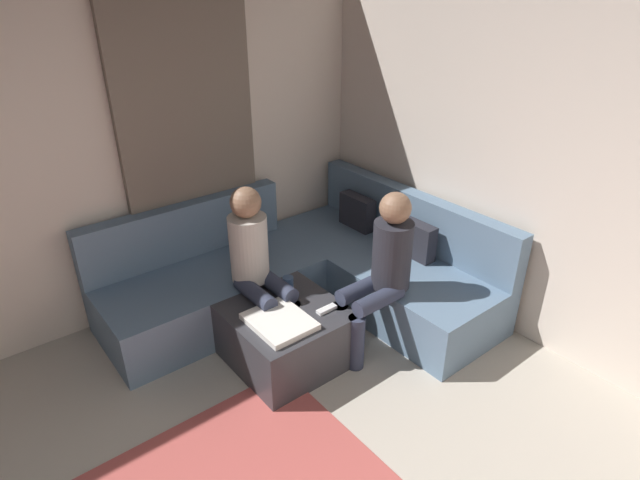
{
  "coord_description": "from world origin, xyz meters",
  "views": [
    {
      "loc": [
        0.86,
        -0.36,
        2.5
      ],
      "look_at": [
        -1.63,
        1.63,
        0.85
      ],
      "focal_mm": 29.09,
      "sensor_mm": 36.0,
      "label": 1
    }
  ],
  "objects_px": {
    "sectional_couch": "(309,273)",
    "coffee_mug": "(288,283)",
    "ottoman": "(286,335)",
    "person_on_couch_back": "(382,268)",
    "game_remote": "(327,309)",
    "person_on_couch_side": "(257,262)"
  },
  "relations": [
    {
      "from": "coffee_mug",
      "to": "game_remote",
      "type": "distance_m",
      "value": 0.4
    },
    {
      "from": "sectional_couch",
      "to": "game_remote",
      "type": "distance_m",
      "value": 0.77
    },
    {
      "from": "coffee_mug",
      "to": "person_on_couch_back",
      "type": "bearing_deg",
      "value": 42.07
    },
    {
      "from": "person_on_couch_side",
      "to": "sectional_couch",
      "type": "bearing_deg",
      "value": -165.85
    },
    {
      "from": "sectional_couch",
      "to": "person_on_couch_side",
      "type": "height_order",
      "value": "person_on_couch_side"
    },
    {
      "from": "ottoman",
      "to": "coffee_mug",
      "type": "relative_size",
      "value": 8.0
    },
    {
      "from": "game_remote",
      "to": "person_on_couch_side",
      "type": "height_order",
      "value": "person_on_couch_side"
    },
    {
      "from": "game_remote",
      "to": "person_on_couch_back",
      "type": "relative_size",
      "value": 0.12
    },
    {
      "from": "coffee_mug",
      "to": "person_on_couch_back",
      "type": "relative_size",
      "value": 0.08
    },
    {
      "from": "game_remote",
      "to": "person_on_couch_side",
      "type": "relative_size",
      "value": 0.12
    },
    {
      "from": "game_remote",
      "to": "person_on_couch_back",
      "type": "distance_m",
      "value": 0.48
    },
    {
      "from": "person_on_couch_back",
      "to": "person_on_couch_side",
      "type": "height_order",
      "value": "same"
    },
    {
      "from": "ottoman",
      "to": "coffee_mug",
      "type": "distance_m",
      "value": 0.38
    },
    {
      "from": "person_on_couch_back",
      "to": "person_on_couch_side",
      "type": "relative_size",
      "value": 1.0
    },
    {
      "from": "person_on_couch_back",
      "to": "sectional_couch",
      "type": "bearing_deg",
      "value": 4.12
    },
    {
      "from": "sectional_couch",
      "to": "coffee_mug",
      "type": "height_order",
      "value": "sectional_couch"
    },
    {
      "from": "person_on_couch_back",
      "to": "game_remote",
      "type": "bearing_deg",
      "value": 76.15
    },
    {
      "from": "sectional_couch",
      "to": "ottoman",
      "type": "bearing_deg",
      "value": -50.19
    },
    {
      "from": "ottoman",
      "to": "person_on_couch_side",
      "type": "xyz_separation_m",
      "value": [
        -0.33,
        -0.01,
        0.45
      ]
    },
    {
      "from": "sectional_couch",
      "to": "ottoman",
      "type": "xyz_separation_m",
      "value": [
        0.48,
        -0.58,
        -0.07
      ]
    },
    {
      "from": "sectional_couch",
      "to": "game_remote",
      "type": "xyz_separation_m",
      "value": [
        0.66,
        -0.36,
        0.15
      ]
    },
    {
      "from": "sectional_couch",
      "to": "coffee_mug",
      "type": "xyz_separation_m",
      "value": [
        0.26,
        -0.4,
        0.19
      ]
    }
  ]
}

